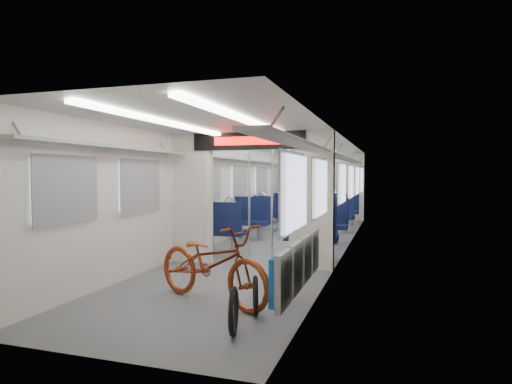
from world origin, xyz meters
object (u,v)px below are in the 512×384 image
bike_hoop_a (234,314)px  bicycle (212,263)px  stanchion_near_left (249,196)px  bike_hoop_b (255,298)px  bike_hoop_c (285,284)px  seat_bay_near_right (319,223)px  seat_bay_far_left (277,209)px  seat_bay_near_left (237,220)px  stanchion_far_left (283,190)px  stanchion_near_right (272,198)px  stanchion_far_right (304,191)px  seat_bay_far_right (341,210)px  flip_bench (299,263)px

bike_hoop_a → bicycle: bearing=124.4°
stanchion_near_left → bike_hoop_b: bearing=-70.4°
bike_hoop_c → seat_bay_near_right: 3.66m
bicycle → seat_bay_far_left: 7.76m
seat_bay_near_left → stanchion_far_left: bearing=75.7°
bike_hoop_c → stanchion_near_right: size_ratio=0.21×
bike_hoop_b → seat_bay_near_right: bearing=89.6°
seat_bay_near_right → stanchion_far_right: (-0.71, 1.92, 0.57)m
seat_bay_far_right → stanchion_far_right: bearing=-109.4°
bike_hoop_b → stanchion_near_right: stanchion_near_right is taller
seat_bay_near_left → stanchion_near_right: 2.03m
bicycle → flip_bench: bicycle is taller
seat_bay_near_right → stanchion_far_right: bearing=110.2°
seat_bay_near_right → stanchion_far_left: stanchion_far_left is taller
stanchion_far_right → stanchion_far_left: bearing=152.6°
stanchion_near_right → stanchion_far_left: size_ratio=1.00×
seat_bay_near_right → stanchion_near_left: size_ratio=1.01×
bike_hoop_a → stanchion_near_right: stanchion_near_right is taller
seat_bay_far_left → stanchion_near_right: bearing=-76.3°
stanchion_far_right → stanchion_near_left: bearing=-100.2°
bicycle → seat_bay_far_right: 7.93m
seat_bay_far_right → stanchion_near_left: 5.04m
flip_bench → seat_bay_near_left: bearing=118.5°
stanchion_near_left → stanchion_far_left: size_ratio=1.00×
bike_hoop_b → stanchion_far_right: size_ratio=0.20×
seat_bay_far_left → stanchion_far_right: (1.16, -1.78, 0.61)m
seat_bay_near_right → seat_bay_far_right: seat_bay_near_right is taller
bicycle → bike_hoop_a: size_ratio=3.88×
stanchion_near_right → seat_bay_far_right: bearing=83.0°
seat_bay_near_right → stanchion_near_left: stanchion_near_left is taller
seat_bay_near_left → stanchion_far_right: (1.16, 1.74, 0.59)m
bike_hoop_c → stanchion_far_left: (-1.50, 5.88, 0.93)m
stanchion_near_right → stanchion_far_left: bearing=101.0°
bike_hoop_a → bike_hoop_c: bike_hoop_c is taller
flip_bench → stanchion_far_right: size_ratio=0.92×
flip_bench → seat_bay_far_left: seat_bay_far_left is taller
flip_bench → bike_hoop_b: (-0.45, -0.23, -0.38)m
seat_bay_near_left → seat_bay_far_left: bearing=90.0°
bike_hoop_c → stanchion_near_right: bearing=109.2°
seat_bay_far_right → stanchion_far_left: size_ratio=0.88×
bike_hoop_a → stanchion_far_left: stanchion_far_left is taller
stanchion_near_left → stanchion_far_right: size_ratio=1.00×
seat_bay_near_left → seat_bay_far_right: bearing=63.5°
flip_bench → seat_bay_far_right: (-0.42, 7.96, -0.04)m
bicycle → stanchion_near_left: 3.16m
bike_hoop_b → stanchion_near_right: size_ratio=0.20×
bike_hoop_a → stanchion_far_right: (-0.66, 6.81, 0.93)m
stanchion_near_left → stanchion_near_right: (0.57, -0.41, 0.00)m
flip_bench → seat_bay_near_left: (-2.29, 4.21, -0.02)m
stanchion_far_right → seat_bay_near_left: bearing=-123.7°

